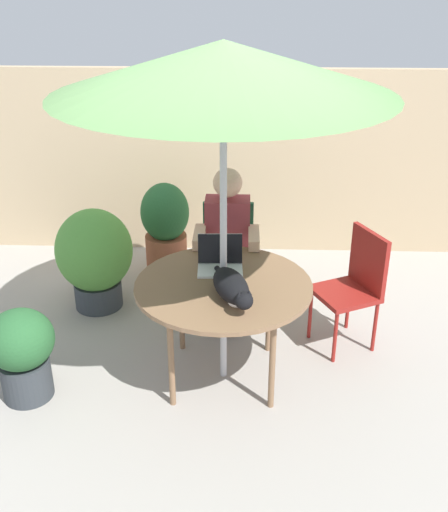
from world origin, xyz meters
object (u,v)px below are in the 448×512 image
Objects in this scene: potted_plant_near_fence at (95,255)px; person_seated at (227,239)px; patio_umbrella at (223,68)px; cat at (232,288)px; laptop at (220,259)px; chair_occupied at (228,250)px; chair_empty at (356,281)px; potted_plant_corner at (166,228)px; patio_table at (223,291)px; potted_plant_by_chair at (22,350)px.

person_seated is at bearing -7.33° from potted_plant_near_fence.
patio_umbrella reaches higher than cat.
patio_umbrella is at bearing -40.38° from potted_plant_near_fence.
cat is at bearing -72.99° from patio_umbrella.
person_seated is 3.96× the size of laptop.
person_seated is (0.00, -0.16, 0.17)m from chair_occupied.
chair_occupied is 1.05m from chair_empty.
potted_plant_corner is (-0.57, 0.71, -0.23)m from person_seated.
patio_table is 1.40m from patio_umbrella.
potted_plant_near_fence is (-1.07, 0.91, -1.61)m from patio_umbrella.
laptop is at bearing 97.65° from patio_umbrella.
cat is at bearing -77.90° from laptop.
laptop is (-0.97, -0.22, 0.27)m from chair_empty.
laptop is at bearing -92.55° from chair_occupied.
patio_umbrella is at bearing -82.35° from laptop.
potted_plant_near_fence reaches higher than patio_table.
patio_table is 0.25m from cat.
patio_umbrella is 1.31m from laptop.
patio_table is at bearing 107.01° from cat.
potted_plant_by_chair is at bearing -177.50° from cat.
chair_empty is (0.94, 0.45, -1.55)m from patio_umbrella.
potted_plant_corner is at bearing 113.22° from laptop.
potted_plant_corner is at bearing 145.56° from chair_empty.
chair_occupied reaches higher than potted_plant_near_fence.
patio_table is 0.77m from person_seated.
potted_plant_corner is (-0.63, 1.69, -0.35)m from cat.
chair_occupied is at bearing 152.99° from chair_empty.
potted_plant_by_chair is at bearing -168.47° from patio_table.
potted_plant_near_fence is at bearing 139.62° from patio_table.
patio_umbrella is at bearing 11.53° from potted_plant_by_chair.
person_seated is 1.68m from potted_plant_by_chair.
patio_table reaches higher than potted_plant_by_chair.
laptop reaches higher than potted_plant_corner.
potted_plant_corner is at bearing 110.96° from patio_table.
patio_table is at bearing -40.38° from potted_plant_near_fence.
person_seated reaches higher than laptop.
potted_plant_near_fence is (-1.13, 1.11, -0.34)m from cat.
laptop is 0.35× the size of potted_plant_corner.
cat is (0.06, -1.13, 0.29)m from chair_occupied.
person_seated reaches higher than potted_plant_by_chair.
person_seated is 0.94m from potted_plant_corner.
potted_plant_corner is (0.50, 0.58, -0.00)m from potted_plant_near_fence.
potted_plant_near_fence is at bearing 135.50° from cat.
chair_occupied is 0.75m from laptop.
laptop is (-0.03, -0.70, 0.27)m from chair_occupied.
chair_empty is 1.39× the size of potted_plant_by_chair.
patio_table is at bearing -69.04° from potted_plant_corner.
potted_plant_corner reaches higher than potted_plant_near_fence.
patio_table is 3.72× the size of laptop.
laptop is at bearing 102.10° from cat.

